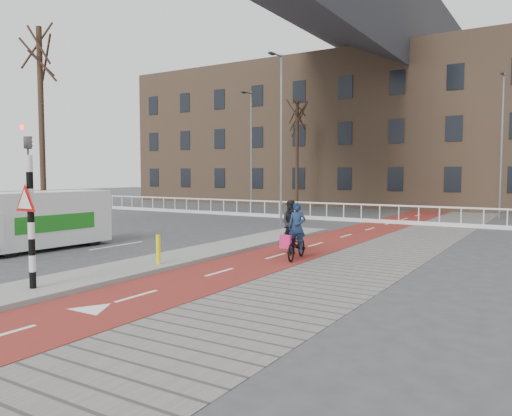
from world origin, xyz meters
The scene contains 16 objects.
ground centered at (0.00, 0.00, 0.00)m, with size 120.00×120.00×0.00m, color #38383A.
bike_lane centered at (1.50, 10.00, 0.01)m, with size 2.50×60.00×0.01m, color maroon.
sidewalk centered at (4.30, 10.00, 0.01)m, with size 3.00×60.00×0.01m, color slate.
curb_island centered at (-0.70, 4.00, 0.06)m, with size 1.80×16.00×0.12m, color gray.
traffic_signal centered at (-0.60, -2.02, 1.99)m, with size 0.80×0.80×3.68m.
bollard centered at (-0.27, 1.59, 0.52)m, with size 0.12×0.12×0.81m, color #F8F00D.
cyclist_near centered at (2.33, 4.82, 0.59)m, with size 0.85×1.70×1.73m.
cyclist_far centered at (1.69, 5.74, 0.73)m, with size 1.05×1.63×1.73m.
van centered at (-6.16, 2.07, 1.04)m, with size 2.08×4.69×1.98m.
railing centered at (-5.00, 17.00, 0.31)m, with size 28.00×0.10×0.99m.
townhouse_row centered at (-3.00, 32.00, 7.81)m, with size 46.00×10.00×15.90m.
tree_left centered at (-11.81, 6.25, 4.70)m, with size 0.26×0.26×9.39m, color black.
tree_mid centered at (-7.55, 24.25, 3.95)m, with size 0.24×0.24×7.90m, color black.
streetlight_near centered at (-2.86, 13.31, 4.21)m, with size 0.12×0.12×8.42m, color slate.
streetlight_left centered at (-9.05, 20.35, 4.04)m, with size 0.12×0.12×8.08m, color slate.
streetlight_right centered at (6.13, 22.57, 4.07)m, with size 0.12×0.12×8.13m, color slate.
Camera 1 is at (9.12, -8.55, 2.61)m, focal length 35.00 mm.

